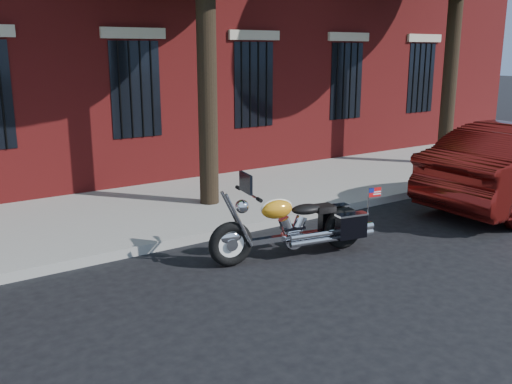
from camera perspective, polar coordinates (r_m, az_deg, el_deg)
ground at (r=8.51m, az=2.24°, el=-6.72°), size 120.00×120.00×0.00m
curb at (r=9.56m, az=-2.70°, el=-3.89°), size 40.00×0.16×0.15m
sidewalk at (r=11.14m, az=-7.80°, el=-1.40°), size 40.00×3.60×0.15m
motorcycle at (r=8.51m, az=4.21°, el=-3.51°), size 2.57×1.06×1.34m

